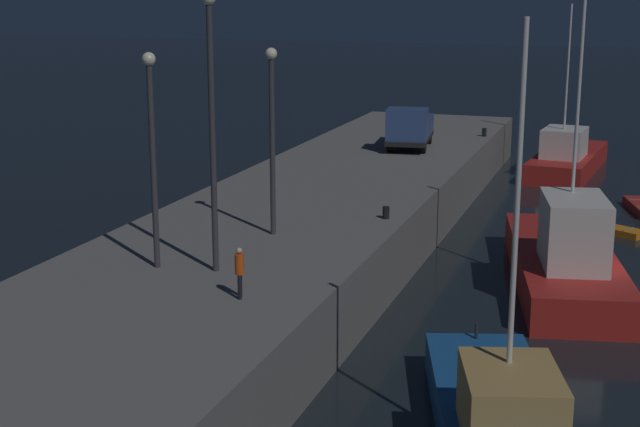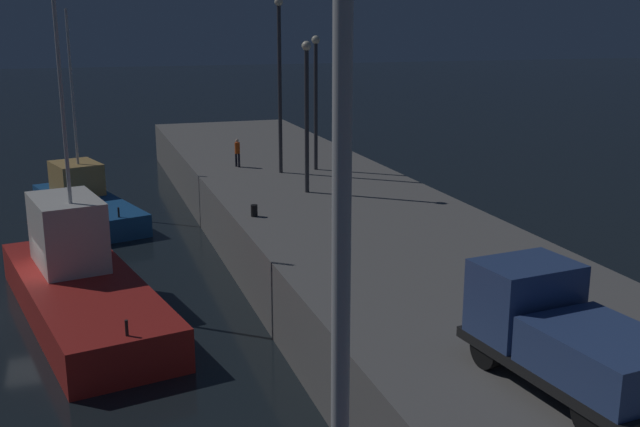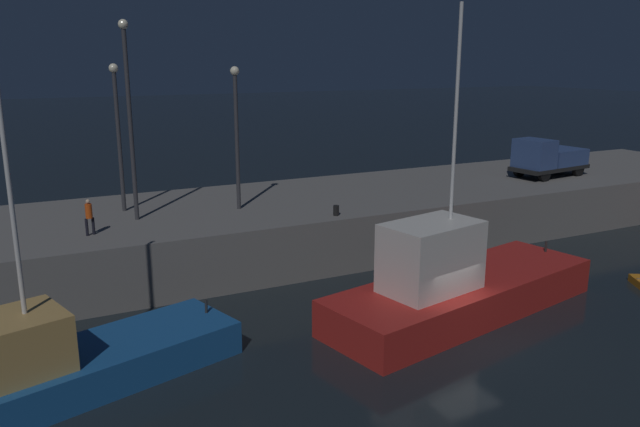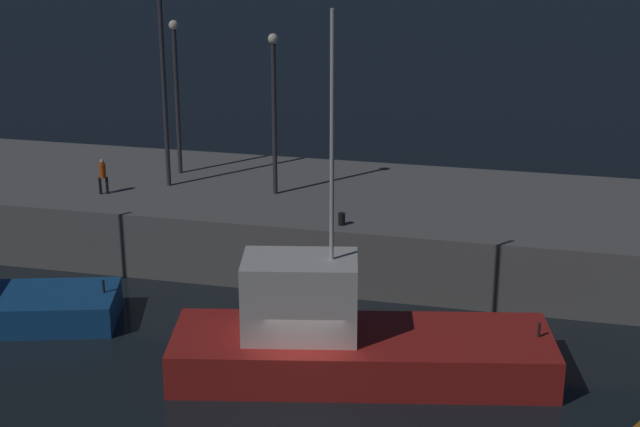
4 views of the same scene
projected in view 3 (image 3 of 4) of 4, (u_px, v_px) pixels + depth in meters
ground_plane at (460, 336)px, 23.41m from camera, size 320.00×320.00×0.00m
pier_quay at (310, 221)px, 34.39m from camera, size 62.08×10.29×2.76m
fishing_trawler_red at (57, 366)px, 19.15m from camera, size 11.22×6.01×11.23m
fishing_boat_blue at (455, 286)px, 25.04m from camera, size 13.05×6.30×12.03m
lamp_post_west at (118, 126)px, 29.97m from camera, size 0.44×0.44×7.09m
lamp_post_east at (129, 108)px, 28.07m from camera, size 0.44×0.44×8.98m
lamp_post_central at (236, 126)px, 30.41m from camera, size 0.44×0.44×6.96m
utility_truck at (548, 158)px, 39.56m from camera, size 5.45×2.84×2.46m
dockworker at (89, 215)px, 26.52m from camera, size 0.40×0.37×1.56m
bollard_central at (336, 210)px, 29.98m from camera, size 0.28×0.28×0.49m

